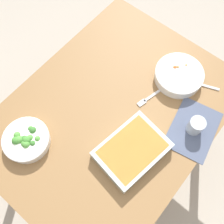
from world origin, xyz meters
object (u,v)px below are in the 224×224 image
Objects in this scene: stew_bowl at (179,75)px; drink_cup at (195,126)px; baking_dish at (132,150)px; fork_on_table at (150,97)px; spoon_by_stew at (197,83)px; broccoli_bowl at (26,140)px.

stew_bowl is 0.28m from drink_cup.
baking_dish is 3.88× the size of drink_cup.
drink_cup is at bearing 88.96° from fork_on_table.
baking_dish is (0.45, 0.06, 0.00)m from stew_bowl.
spoon_by_stew is at bearing 147.39° from fork_on_table.
baking_dish is at bearing 7.19° from stew_bowl.
fork_on_table is at bearing -91.04° from drink_cup.
baking_dish is at bearing 20.03° from fork_on_table.
fork_on_table is at bearing -32.61° from spoon_by_stew.
drink_cup is at bearing 49.19° from stew_bowl.
broccoli_bowl is at bearing -29.73° from spoon_by_stew.
fork_on_table is (0.21, -0.14, -0.00)m from spoon_by_stew.
spoon_by_stew is 0.25m from fork_on_table.
stew_bowl is 0.10m from spoon_by_stew.
stew_bowl is at bearing -172.81° from baking_dish.
spoon_by_stew is (-0.22, -0.12, -0.03)m from drink_cup.
drink_cup reaches higher than fork_on_table.
broccoli_bowl is at bearing -25.19° from stew_bowl.
spoon_by_stew is (-0.04, 0.09, -0.03)m from stew_bowl.
stew_bowl is 1.39× the size of fork_on_table.
spoon_by_stew is at bearing 111.18° from stew_bowl.
stew_bowl is at bearing -68.82° from spoon_by_stew.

